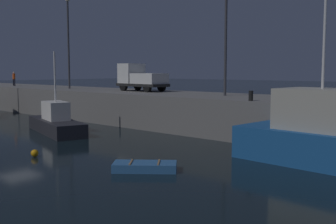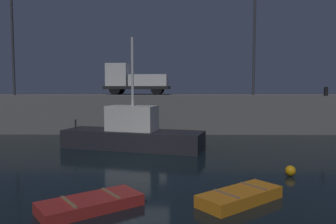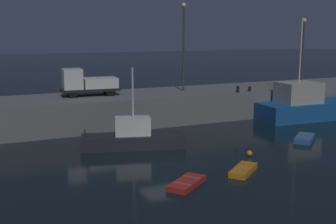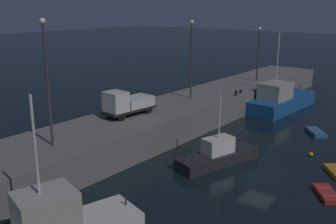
{
  "view_description": "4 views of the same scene",
  "coord_description": "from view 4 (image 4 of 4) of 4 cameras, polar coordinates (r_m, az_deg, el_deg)",
  "views": [
    {
      "loc": [
        25.59,
        -13.33,
        4.59
      ],
      "look_at": [
        2.09,
        12.49,
        1.06
      ],
      "focal_mm": 44.01,
      "sensor_mm": 36.0,
      "label": 1
    },
    {
      "loc": [
        1.34,
        -14.38,
        3.32
      ],
      "look_at": [
        1.07,
        11.06,
        1.4
      ],
      "focal_mm": 35.43,
      "sensor_mm": 36.0,
      "label": 2
    },
    {
      "loc": [
        -11.36,
        -26.02,
        8.41
      ],
      "look_at": [
        5.31,
        10.38,
        1.06
      ],
      "focal_mm": 46.04,
      "sensor_mm": 36.0,
      "label": 3
    },
    {
      "loc": [
        -27.16,
        -12.52,
        12.91
      ],
      "look_at": [
        3.85,
        12.42,
        1.95
      ],
      "focal_mm": 41.84,
      "sensor_mm": 36.0,
      "label": 4
    }
  ],
  "objects": [
    {
      "name": "ground_plane",
      "position": [
        32.57,
        13.03,
        -8.38
      ],
      "size": [
        320.0,
        320.0,
        0.0
      ],
      "primitive_type": "plane",
      "color": "black"
    },
    {
      "name": "pier_quay",
      "position": [
        38.54,
        -3.41,
        -2.09
      ],
      "size": [
        73.58,
        7.43,
        2.7
      ],
      "color": "slate",
      "rests_on": "ground"
    },
    {
      "name": "fishing_boat_blue",
      "position": [
        51.38,
        16.0,
        1.7
      ],
      "size": [
        11.92,
        4.56,
        9.89
      ],
      "color": "#195193",
      "rests_on": "ground"
    },
    {
      "name": "fishing_boat_white",
      "position": [
        33.1,
        7.27,
        -6.25
      ],
      "size": [
        7.91,
        4.17,
        5.95
      ],
      "color": "#232328",
      "rests_on": "ground"
    },
    {
      "name": "dinghy_orange_near",
      "position": [
        30.03,
        22.12,
        -10.96
      ],
      "size": [
        2.89,
        2.57,
        0.35
      ],
      "color": "#B22823",
      "rests_on": "ground"
    },
    {
      "name": "dinghy_red_small",
      "position": [
        43.24,
        20.71,
        -2.74
      ],
      "size": [
        3.02,
        2.81,
        0.42
      ],
      "color": "#2D6099",
      "rests_on": "ground"
    },
    {
      "name": "rowboat_blue_far",
      "position": [
        33.87,
        23.29,
        -8.02
      ],
      "size": [
        2.73,
        2.46,
        0.38
      ],
      "color": "orange",
      "rests_on": "ground"
    },
    {
      "name": "mooring_buoy_near",
      "position": [
        36.81,
        20.08,
        -5.8
      ],
      "size": [
        0.39,
        0.39,
        0.39
      ],
      "primitive_type": "sphere",
      "color": "orange",
      "rests_on": "ground"
    },
    {
      "name": "lamp_post_west",
      "position": [
        29.4,
        -17.22,
        5.21
      ],
      "size": [
        0.44,
        0.44,
        9.33
      ],
      "color": "#38383D",
      "rests_on": "pier_quay"
    },
    {
      "name": "lamp_post_east",
      "position": [
        43.38,
        3.41,
        8.46
      ],
      "size": [
        0.44,
        0.44,
        8.62
      ],
      "color": "#38383D",
      "rests_on": "pier_quay"
    },
    {
      "name": "lamp_post_central",
      "position": [
        55.13,
        13.04,
        8.85
      ],
      "size": [
        0.44,
        0.44,
        7.28
      ],
      "color": "#38383D",
      "rests_on": "pier_quay"
    },
    {
      "name": "utility_truck",
      "position": [
        37.07,
        -6.04,
        1.25
      ],
      "size": [
        5.43,
        2.42,
        2.53
      ],
      "color": "black",
      "rests_on": "pier_quay"
    },
    {
      "name": "bollard_west",
      "position": [
        45.96,
        9.86,
        2.74
      ],
      "size": [
        0.28,
        0.28,
        0.64
      ],
      "primitive_type": "cylinder",
      "color": "black",
      "rests_on": "pier_quay"
    },
    {
      "name": "bollard_east",
      "position": [
        47.43,
        10.53,
        2.99
      ],
      "size": [
        0.28,
        0.28,
        0.46
      ],
      "primitive_type": "cylinder",
      "color": "black",
      "rests_on": "pier_quay"
    }
  ]
}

